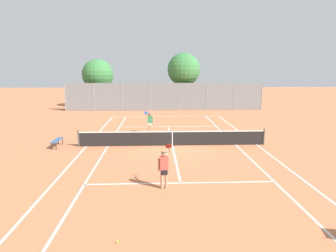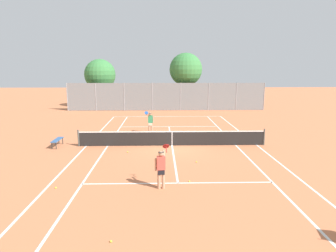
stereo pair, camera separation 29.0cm
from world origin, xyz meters
name	(u,v)px [view 1 (the left image)]	position (x,y,z in m)	size (l,w,h in m)	color
ground_plane	(172,146)	(0.00, 0.00, 0.00)	(120.00, 120.00, 0.00)	#C67047
court_line_markings	(172,146)	(0.00, 0.00, 0.00)	(11.10, 23.90, 0.01)	silver
tennis_net	(172,138)	(0.00, 0.00, 0.51)	(12.00, 0.10, 1.07)	#474C47
player_near_side	(164,167)	(-0.73, -6.95, 0.93)	(0.62, 0.77, 1.77)	tan
player_far_left	(150,121)	(-1.50, 3.77, 0.93)	(0.67, 0.73, 1.77)	tan
loose_tennis_ball_0	(117,242)	(-2.18, -10.84, 0.03)	(0.07, 0.07, 0.07)	#D1DB33
loose_tennis_ball_1	(232,140)	(4.18, 1.12, 0.03)	(0.07, 0.07, 0.07)	#D1DB33
loose_tennis_ball_2	(192,181)	(0.51, -6.29, 0.03)	(0.07, 0.07, 0.07)	#D1DB33
loose_tennis_ball_3	(58,188)	(-5.09, -6.86, 0.03)	(0.07, 0.07, 0.07)	#D1DB33
loose_tennis_ball_4	(198,162)	(1.15, -3.54, 0.03)	(0.07, 0.07, 0.07)	#D1DB33
loose_tennis_ball_5	(128,152)	(-2.68, -1.54, 0.03)	(0.07, 0.07, 0.07)	#D1DB33
courtside_bench	(57,141)	(-7.29, -0.01, 0.41)	(0.36, 1.50, 0.47)	#33598C
back_fence	(165,97)	(0.00, 16.49, 1.62)	(23.23, 0.08, 3.24)	gray
tree_behind_left	(98,76)	(-8.21, 19.71, 3.96)	(3.88, 3.88, 6.05)	brown
tree_behind_right	(184,70)	(2.40, 18.48, 4.66)	(4.00, 4.00, 6.76)	brown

